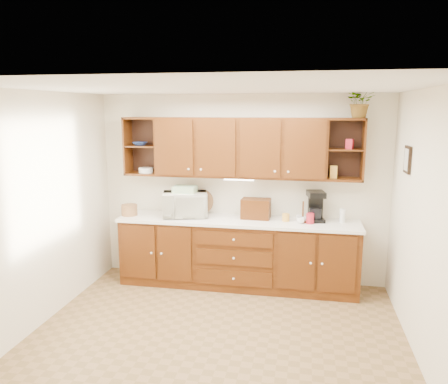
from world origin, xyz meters
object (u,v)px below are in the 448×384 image
at_px(coffee_maker, 315,206).
at_px(potted_plant, 361,102).
at_px(microwave, 185,204).
at_px(bread_box, 256,209).

distance_m(coffee_maker, potted_plant, 1.45).
height_order(microwave, potted_plant, potted_plant).
relative_size(coffee_maker, potted_plant, 1.00).
height_order(coffee_maker, potted_plant, potted_plant).
bearing_deg(potted_plant, microwave, -178.29).
height_order(bread_box, coffee_maker, coffee_maker).
height_order(microwave, bread_box, microwave).
bearing_deg(potted_plant, bread_box, -179.69).
bearing_deg(bread_box, coffee_maker, 4.86).
relative_size(bread_box, coffee_maker, 0.96).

